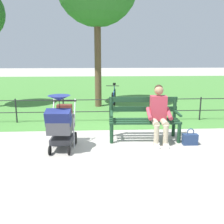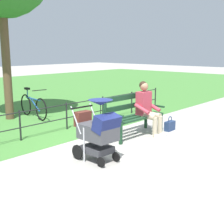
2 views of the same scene
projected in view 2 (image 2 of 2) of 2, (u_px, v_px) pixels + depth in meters
name	position (u px, v px, depth m)	size (l,w,h in m)	color
ground_plane	(116.00, 142.00, 6.80)	(60.00, 60.00, 0.00)	#ADA89E
park_bench	(132.00, 113.00, 7.29)	(1.62, 0.66, 0.96)	#193D23
person_on_bench	(147.00, 107.00, 7.33)	(0.55, 0.74, 1.28)	tan
stroller	(98.00, 130.00, 5.55)	(0.55, 0.91, 1.15)	black
handbag	(170.00, 126.00, 7.75)	(0.32, 0.14, 0.37)	navy
park_fence	(75.00, 112.00, 8.02)	(8.09, 0.04, 0.70)	black
bicycle	(33.00, 106.00, 9.16)	(0.44, 1.65, 0.89)	black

